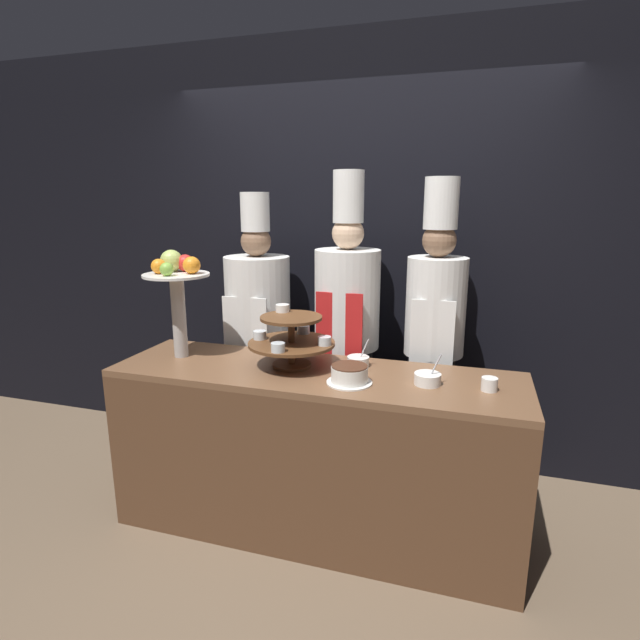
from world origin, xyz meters
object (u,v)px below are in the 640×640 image
(fruit_pedestal, at_px, (177,282))
(serving_bowl_near, at_px, (428,379))
(chef_center_right, at_px, (434,328))
(chef_center_left, at_px, (347,323))
(chef_left, at_px, (258,325))
(tiered_stand, at_px, (291,338))
(cup_white, at_px, (489,384))
(serving_bowl_far, at_px, (358,361))
(cake_round, at_px, (349,375))

(fruit_pedestal, distance_m, serving_bowl_near, 1.44)
(serving_bowl_near, bearing_deg, chef_center_right, 92.03)
(fruit_pedestal, height_order, chef_center_right, chef_center_right)
(chef_center_left, bearing_deg, chef_center_right, 0.01)
(chef_left, relative_size, chef_center_left, 0.94)
(tiered_stand, height_order, chef_center_right, chef_center_right)
(fruit_pedestal, distance_m, cup_white, 1.71)
(chef_center_right, bearing_deg, serving_bowl_far, -130.28)
(tiered_stand, height_order, serving_bowl_far, tiered_stand)
(cup_white, distance_m, serving_bowl_near, 0.28)
(serving_bowl_far, height_order, chef_left, chef_left)
(fruit_pedestal, bearing_deg, cup_white, -1.85)
(cake_round, distance_m, chef_center_right, 0.77)
(serving_bowl_near, distance_m, chef_center_left, 0.81)
(fruit_pedestal, distance_m, chef_center_right, 1.49)
(tiered_stand, distance_m, chef_left, 0.68)
(tiered_stand, bearing_deg, fruit_pedestal, -179.40)
(serving_bowl_far, relative_size, chef_center_left, 0.08)
(cup_white, bearing_deg, chef_left, 157.66)
(chef_center_left, bearing_deg, tiered_stand, -107.86)
(fruit_pedestal, bearing_deg, chef_center_right, 21.34)
(cake_round, bearing_deg, cup_white, 8.71)
(cup_white, height_order, chef_left, chef_left)
(cake_round, distance_m, chef_center_left, 0.71)
(cup_white, bearing_deg, serving_bowl_near, -179.39)
(cake_round, xyz_separation_m, chef_center_left, (-0.19, 0.68, 0.08))
(fruit_pedestal, distance_m, chef_left, 0.68)
(serving_bowl_far, distance_m, chef_center_left, 0.46)
(cake_round, bearing_deg, serving_bowl_near, 14.79)
(cake_round, height_order, serving_bowl_far, serving_bowl_far)
(serving_bowl_near, distance_m, serving_bowl_far, 0.41)
(fruit_pedestal, distance_m, serving_bowl_far, 1.08)
(cake_round, relative_size, chef_left, 0.12)
(serving_bowl_near, bearing_deg, chef_left, 152.77)
(cake_round, relative_size, serving_bowl_near, 1.41)
(cake_round, bearing_deg, serving_bowl_far, 93.69)
(serving_bowl_far, bearing_deg, cake_round, -86.31)
(fruit_pedestal, xyz_separation_m, serving_bowl_far, (1.00, 0.11, -0.40))
(tiered_stand, xyz_separation_m, fruit_pedestal, (-0.66, -0.01, 0.27))
(cup_white, relative_size, chef_center_left, 0.04)
(tiered_stand, height_order, cup_white, tiered_stand)
(serving_bowl_far, bearing_deg, chef_left, 151.10)
(cake_round, bearing_deg, tiered_stand, 155.94)
(tiered_stand, relative_size, fruit_pedestal, 0.77)
(serving_bowl_far, relative_size, chef_center_right, 0.08)
(fruit_pedestal, bearing_deg, serving_bowl_near, -2.34)
(tiered_stand, xyz_separation_m, serving_bowl_far, (0.34, 0.10, -0.13))
(tiered_stand, bearing_deg, serving_bowl_near, -5.06)
(cup_white, height_order, chef_center_right, chef_center_right)
(tiered_stand, height_order, fruit_pedestal, fruit_pedestal)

